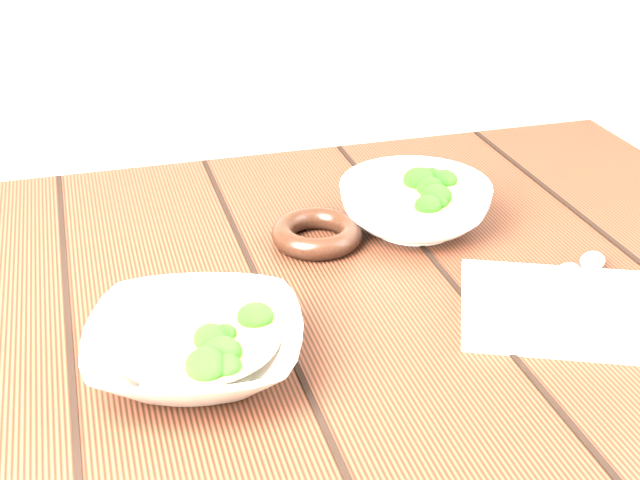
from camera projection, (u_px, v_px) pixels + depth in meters
table at (288, 391)px, 0.98m from camera, size 1.20×0.80×0.75m
soup_bowl_front at (195, 346)px, 0.80m from camera, size 0.24×0.24×0.06m
soup_bowl_back at (415, 204)px, 1.06m from camera, size 0.23×0.23×0.06m
trivet at (317, 233)px, 1.03m from camera, size 0.13×0.13×0.03m
napkin at (562, 309)px, 0.90m from camera, size 0.25×0.23×0.01m
spoon_left at (562, 286)px, 0.92m from camera, size 0.12×0.14×0.01m
spoon_right at (587, 274)px, 0.95m from camera, size 0.12×0.14×0.01m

